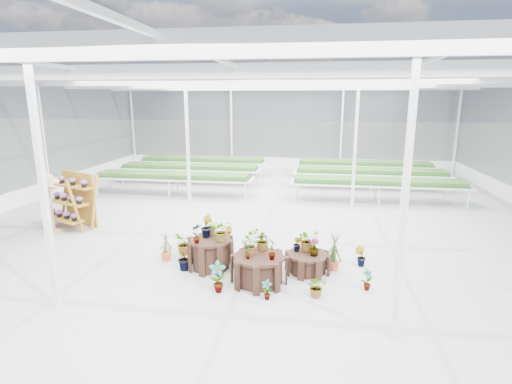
# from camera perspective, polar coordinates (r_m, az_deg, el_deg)

# --- Properties ---
(ground_plane) EXTENTS (24.00, 24.00, 0.00)m
(ground_plane) POSITION_cam_1_polar(r_m,az_deg,el_deg) (10.93, -0.69, -7.22)
(ground_plane) COLOR gray
(ground_plane) RESTS_ON ground
(greenhouse_shell) EXTENTS (18.00, 24.00, 4.50)m
(greenhouse_shell) POSITION_cam_1_polar(r_m,az_deg,el_deg) (10.36, -0.72, 4.53)
(greenhouse_shell) COLOR white
(greenhouse_shell) RESTS_ON ground
(steel_frame) EXTENTS (18.00, 24.00, 4.50)m
(steel_frame) POSITION_cam_1_polar(r_m,az_deg,el_deg) (10.36, -0.72, 4.53)
(steel_frame) COLOR silver
(steel_frame) RESTS_ON ground
(nursery_benches) EXTENTS (16.00, 7.00, 0.84)m
(nursery_benches) POSITION_cam_1_polar(r_m,az_deg,el_deg) (17.71, 3.01, 2.15)
(nursery_benches) COLOR silver
(nursery_benches) RESTS_ON ground
(plinth_tall) EXTENTS (1.15, 1.15, 0.70)m
(plinth_tall) POSITION_cam_1_polar(r_m,az_deg,el_deg) (9.31, -6.46, -8.74)
(plinth_tall) COLOR #311C13
(plinth_tall) RESTS_ON ground
(plinth_mid) EXTENTS (1.21, 1.21, 0.61)m
(plinth_mid) POSITION_cam_1_polar(r_m,az_deg,el_deg) (8.56, 0.43, -11.00)
(plinth_mid) COLOR #311C13
(plinth_mid) RESTS_ON ground
(plinth_low) EXTENTS (1.19, 1.19, 0.44)m
(plinth_low) POSITION_cam_1_polar(r_m,az_deg,el_deg) (9.17, 7.35, -9.99)
(plinth_low) COLOR #311C13
(plinth_low) RESTS_ON ground
(shelf_rack) EXTENTS (1.76, 1.38, 1.65)m
(shelf_rack) POSITION_cam_1_polar(r_m,az_deg,el_deg) (13.21, -25.10, -1.13)
(shelf_rack) COLOR #9D6D20
(shelf_rack) RESTS_ON ground
(bird_table) EXTENTS (0.50, 0.50, 1.81)m
(bird_table) POSITION_cam_1_polar(r_m,az_deg,el_deg) (12.83, -27.28, -1.40)
(bird_table) COLOR #A87854
(bird_table) RESTS_ON ground
(nursery_plants) EXTENTS (4.96, 2.54, 1.22)m
(nursery_plants) POSITION_cam_1_polar(r_m,az_deg,el_deg) (9.17, -0.96, -7.70)
(nursery_plants) COLOR #2F521F
(nursery_plants) RESTS_ON ground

